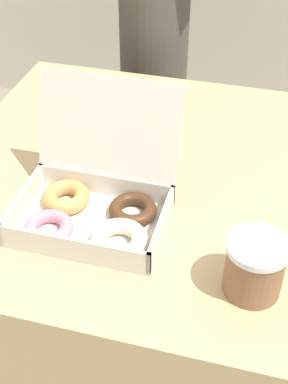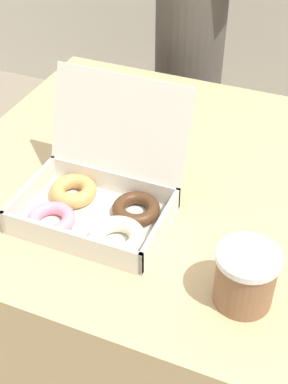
# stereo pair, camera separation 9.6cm
# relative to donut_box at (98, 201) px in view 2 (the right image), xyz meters

# --- Properties ---
(ground_plane) EXTENTS (14.00, 14.00, 0.00)m
(ground_plane) POSITION_rel_donut_box_xyz_m (0.07, 0.18, -0.76)
(ground_plane) COLOR gray
(table) EXTENTS (0.93, 0.89, 0.72)m
(table) POSITION_rel_donut_box_xyz_m (0.07, 0.18, -0.40)
(table) COLOR tan
(table) RESTS_ON ground_plane
(donut_box) EXTENTS (0.29, 0.28, 0.24)m
(donut_box) POSITION_rel_donut_box_xyz_m (0.00, 0.00, 0.00)
(donut_box) COLOR silver
(donut_box) RESTS_ON table
(coffee_cup) EXTENTS (0.11, 0.11, 0.11)m
(coffee_cup) POSITION_rel_donut_box_xyz_m (0.32, -0.10, 0.01)
(coffee_cup) COLOR #8C6042
(coffee_cup) RESTS_ON table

